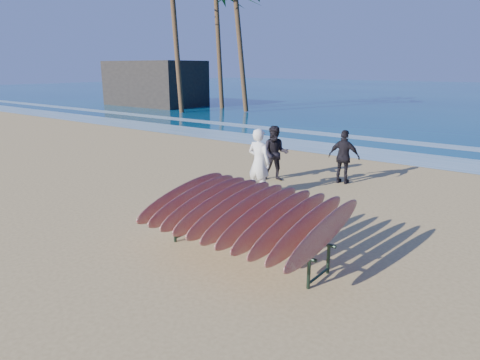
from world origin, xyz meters
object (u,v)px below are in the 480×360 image
(surfboard_rack, at_px, (245,213))
(person_dark_b, at_px, (344,157))
(person_white, at_px, (259,162))
(building, at_px, (155,83))
(person_dark_a, at_px, (275,153))

(surfboard_rack, xyz_separation_m, person_dark_b, (-0.72, 5.77, -0.04))
(person_white, height_order, person_dark_b, person_white)
(building, bearing_deg, person_white, -36.46)
(person_dark_a, xyz_separation_m, person_dark_b, (1.77, 0.93, -0.04))
(surfboard_rack, xyz_separation_m, person_dark_a, (-2.49, 4.84, -0.00))
(surfboard_rack, bearing_deg, person_white, 122.15)
(person_dark_a, bearing_deg, person_dark_b, -1.71)
(person_white, bearing_deg, building, -35.22)
(person_white, distance_m, person_dark_a, 1.64)
(person_dark_a, distance_m, building, 27.30)
(surfboard_rack, distance_m, building, 32.19)
(person_dark_b, xyz_separation_m, building, (-24.27, 14.50, 1.12))
(surfboard_rack, distance_m, person_dark_a, 5.44)
(person_dark_a, bearing_deg, building, 116.10)
(person_dark_b, bearing_deg, building, -37.33)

